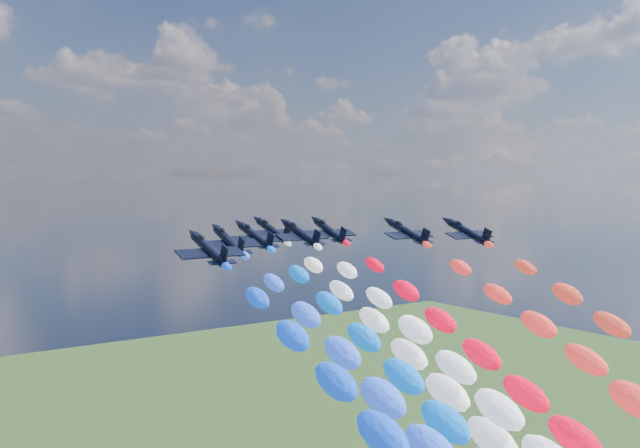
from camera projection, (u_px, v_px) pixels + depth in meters
jet_0 at (209, 249)px, 106.25m from camera, size 9.76×13.22×7.11m
jet_1 at (228, 241)px, 119.48m from camera, size 10.49×13.74×7.11m
jet_2 at (255, 236)px, 128.75m from camera, size 10.27×13.59×7.11m
jet_3 at (301, 234)px, 133.64m from camera, size 10.18×13.52×7.11m
jet_4 at (272, 230)px, 140.86m from camera, size 10.32×13.63×7.11m
jet_5 at (329, 231)px, 140.81m from camera, size 10.38×13.67×7.11m
jet_6 at (407, 232)px, 137.39m from camera, size 10.26×13.58×7.11m
jet_7 at (467, 232)px, 137.45m from camera, size 9.98×13.38×7.11m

